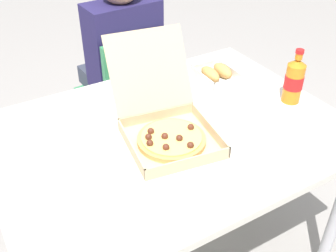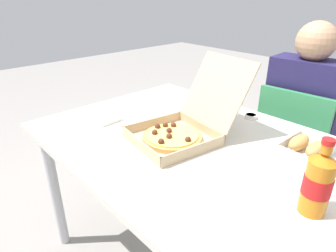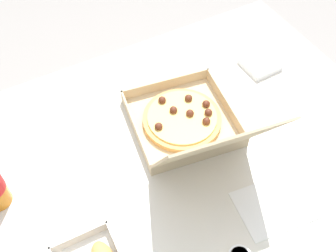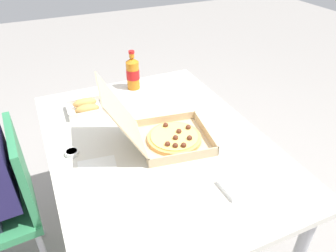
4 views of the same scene
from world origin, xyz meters
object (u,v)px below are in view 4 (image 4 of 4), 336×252
object	(u,v)px
pizza_box_open	(165,134)
paper_menu	(99,175)
cola_bottle	(133,73)
napkin_pile	(236,186)
bread_side_box	(86,107)
chair	(2,204)
dipping_sauce_cup	(72,153)

from	to	relation	value
pizza_box_open	paper_menu	bearing A→B (deg)	105.37
cola_bottle	napkin_pile	world-z (taller)	cola_bottle
cola_bottle	pizza_box_open	bearing A→B (deg)	175.31
napkin_pile	paper_menu	bearing A→B (deg)	58.39
cola_bottle	napkin_pile	distance (m)	0.92
cola_bottle	napkin_pile	xyz separation A→B (m)	(-0.92, -0.08, -0.08)
pizza_box_open	paper_menu	xyz separation A→B (m)	(-0.09, 0.32, -0.05)
bread_side_box	pizza_box_open	bearing A→B (deg)	-147.48
chair	pizza_box_open	bearing A→B (deg)	-103.98
bread_side_box	napkin_pile	xyz separation A→B (m)	(-0.77, -0.39, -0.02)
cola_bottle	bread_side_box	bearing A→B (deg)	115.85
paper_menu	dipping_sauce_cup	xyz separation A→B (m)	(0.17, 0.07, 0.01)
chair	bread_side_box	size ratio (longest dim) A/B	4.26
paper_menu	dipping_sauce_cup	bearing A→B (deg)	30.16
chair	dipping_sauce_cup	size ratio (longest dim) A/B	14.82
pizza_box_open	bread_side_box	world-z (taller)	pizza_box_open
napkin_pile	dipping_sauce_cup	bearing A→B (deg)	49.31
chair	bread_side_box	distance (m)	0.58
chair	napkin_pile	size ratio (longest dim) A/B	7.55
bread_side_box	paper_menu	size ratio (longest dim) A/B	0.93
cola_bottle	paper_menu	xyz separation A→B (m)	(-0.64, 0.36, -0.09)
cola_bottle	paper_menu	size ratio (longest dim) A/B	1.07
pizza_box_open	chair	bearing A→B (deg)	76.02
pizza_box_open	dipping_sauce_cup	bearing A→B (deg)	77.98
chair	cola_bottle	distance (m)	0.92
chair	paper_menu	xyz separation A→B (m)	(-0.27, -0.41, 0.25)
cola_bottle	paper_menu	distance (m)	0.74
cola_bottle	napkin_pile	size ratio (longest dim) A/B	2.04
pizza_box_open	napkin_pile	bearing A→B (deg)	-160.54
pizza_box_open	cola_bottle	distance (m)	0.56
paper_menu	napkin_pile	xyz separation A→B (m)	(-0.27, -0.45, 0.01)
bread_side_box	paper_menu	distance (m)	0.50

